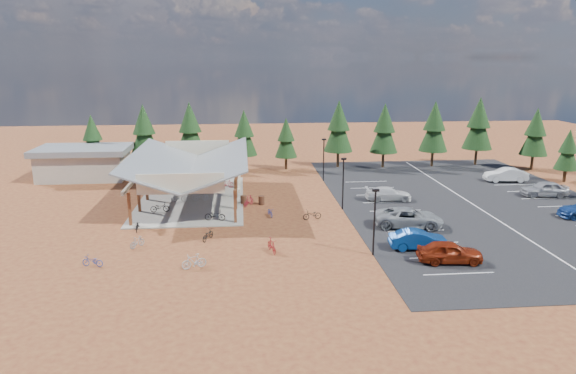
{
  "coord_description": "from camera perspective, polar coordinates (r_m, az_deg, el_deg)",
  "views": [
    {
      "loc": [
        -4.64,
        -45.5,
        14.46
      ],
      "look_at": [
        -0.25,
        3.23,
        2.08
      ],
      "focal_mm": 32.0,
      "sensor_mm": 36.0,
      "label": 1
    }
  ],
  "objects": [
    {
      "name": "bike_6",
      "position": [
        57.44,
        -9.49,
        -0.03
      ],
      "size": [
        1.73,
        0.96,
        0.86
      ],
      "primitive_type": "imported",
      "rotation": [
        0.0,
        0.0,
        1.82
      ],
      "color": "navy",
      "rests_on": "concrete_pad"
    },
    {
      "name": "asphalt_lot",
      "position": [
        55.64,
        19.64,
        -1.69
      ],
      "size": [
        27.0,
        44.0,
        0.04
      ],
      "primitive_type": "cube",
      "color": "black",
      "rests_on": "ground"
    },
    {
      "name": "car_2",
      "position": [
        46.15,
        13.26,
        -3.32
      ],
      "size": [
        6.34,
        3.7,
        1.66
      ],
      "primitive_type": "imported",
      "rotation": [
        0.0,
        0.0,
        1.4
      ],
      "color": "gray",
      "rests_on": "asphalt_lot"
    },
    {
      "name": "pine_8",
      "position": [
        74.99,
        20.43,
        6.6
      ],
      "size": [
        4.0,
        4.0,
        9.32
      ],
      "color": "#382314",
      "rests_on": "ground"
    },
    {
      "name": "bike_5",
      "position": [
        53.66,
        -9.73,
        -0.97
      ],
      "size": [
        1.69,
        0.55,
        1.01
      ],
      "primitive_type": "imported",
      "rotation": [
        0.0,
        0.0,
        1.52
      ],
      "color": "#9FA2A7",
      "rests_on": "concrete_pad"
    },
    {
      "name": "concrete_pad",
      "position": [
        54.7,
        -10.59,
        -1.32
      ],
      "size": [
        10.6,
        18.6,
        0.1
      ],
      "primitive_type": "cube",
      "color": "gray",
      "rests_on": "ground"
    },
    {
      "name": "pine_12",
      "position": [
        68.98,
        28.68,
        3.63
      ],
      "size": [
        2.73,
        2.73,
        6.35
      ],
      "color": "#382314",
      "rests_on": "ground"
    },
    {
      "name": "lamp_post_2",
      "position": [
        61.36,
        3.99,
        3.38
      ],
      "size": [
        0.5,
        0.25,
        5.14
      ],
      "color": "black",
      "rests_on": "ground"
    },
    {
      "name": "pine_0",
      "position": [
        70.86,
        -20.9,
        5.21
      ],
      "size": [
        3.18,
        3.18,
        7.41
      ],
      "color": "#382314",
      "rests_on": "ground"
    },
    {
      "name": "bike_16",
      "position": [
        47.16,
        2.71,
        -3.08
      ],
      "size": [
        1.85,
        0.99,
        0.92
      ],
      "primitive_type": "imported",
      "rotation": [
        0.0,
        0.0,
        4.94
      ],
      "color": "black",
      "rests_on": "ground"
    },
    {
      "name": "bike_14",
      "position": [
        48.13,
        -1.99,
        -2.78
      ],
      "size": [
        0.83,
        1.63,
        0.82
      ],
      "primitive_type": "imported",
      "rotation": [
        0.0,
        0.0,
        0.19
      ],
      "color": "navy",
      "rests_on": "ground"
    },
    {
      "name": "pine_1",
      "position": [
        69.03,
        -15.71,
        6.06
      ],
      "size": [
        3.74,
        3.74,
        8.71
      ],
      "color": "#382314",
      "rests_on": "ground"
    },
    {
      "name": "pine_7",
      "position": [
        71.96,
        15.95,
        6.45
      ],
      "size": [
        3.81,
        3.81,
        8.88
      ],
      "color": "#382314",
      "rests_on": "ground"
    },
    {
      "name": "pine_2",
      "position": [
        68.67,
        -10.83,
        6.4
      ],
      "size": [
        3.82,
        3.82,
        8.9
      ],
      "color": "#382314",
      "rests_on": "ground"
    },
    {
      "name": "bike_12",
      "position": [
        42.38,
        -8.91,
        -5.27
      ],
      "size": [
        1.26,
        1.85,
        0.92
      ],
      "primitive_type": "imported",
      "rotation": [
        0.0,
        0.0,
        2.74
      ],
      "color": "black",
      "rests_on": "ground"
    },
    {
      "name": "pine_3",
      "position": [
        67.8,
        -4.9,
        5.97
      ],
      "size": [
        3.38,
        3.38,
        7.88
      ],
      "color": "#382314",
      "rests_on": "ground"
    },
    {
      "name": "pine_6",
      "position": [
        69.76,
        10.66,
        6.4
      ],
      "size": [
        3.71,
        3.71,
        8.64
      ],
      "color": "#382314",
      "rests_on": "ground"
    },
    {
      "name": "ground",
      "position": [
        47.97,
        0.64,
        -3.35
      ],
      "size": [
        140.0,
        140.0,
        0.0
      ],
      "primitive_type": "plane",
      "color": "maroon",
      "rests_on": "ground"
    },
    {
      "name": "trash_bin_0",
      "position": [
        52.16,
        -4.97,
        -1.43
      ],
      "size": [
        0.6,
        0.6,
        0.9
      ],
      "primitive_type": "cylinder",
      "color": "#412517",
      "rests_on": "ground"
    },
    {
      "name": "bike_10",
      "position": [
        39.36,
        -20.9,
        -7.7
      ],
      "size": [
        1.64,
        0.9,
        0.82
      ],
      "primitive_type": "imported",
      "rotation": [
        0.0,
        0.0,
        4.47
      ],
      "color": "#1B359B",
      "rests_on": "ground"
    },
    {
      "name": "bike_11",
      "position": [
        39.35,
        -1.83,
        -6.51
      ],
      "size": [
        0.98,
        1.9,
        1.1
      ],
      "primitive_type": "imported",
      "rotation": [
        0.0,
        0.0,
        0.26
      ],
      "color": "maroon",
      "rests_on": "ground"
    },
    {
      "name": "lamp_post_1",
      "position": [
        49.81,
        6.15,
        0.79
      ],
      "size": [
        0.5,
        0.25,
        5.14
      ],
      "color": "black",
      "rests_on": "ground"
    },
    {
      "name": "bike_8",
      "position": [
        45.98,
        -16.4,
        -4.16
      ],
      "size": [
        0.73,
        1.7,
        0.87
      ],
      "primitive_type": "imported",
      "rotation": [
        0.0,
        0.0,
        0.1
      ],
      "color": "black",
      "rests_on": "ground"
    },
    {
      "name": "pine_4",
      "position": [
        67.6,
        -0.22,
        5.46
      ],
      "size": [
        2.95,
        2.95,
        6.86
      ],
      "color": "#382314",
      "rests_on": "ground"
    },
    {
      "name": "bike_4",
      "position": [
        46.94,
        -8.12,
        -3.13
      ],
      "size": [
        1.96,
        0.97,
        0.99
      ],
      "primitive_type": "imported",
      "rotation": [
        0.0,
        0.0,
        1.4
      ],
      "color": "black",
      "rests_on": "concrete_pad"
    },
    {
      "name": "trash_bin_1",
      "position": [
        51.89,
        -2.97,
        -1.48
      ],
      "size": [
        0.6,
        0.6,
        0.9
      ],
      "primitive_type": "cylinder",
      "color": "#412517",
      "rests_on": "ground"
    },
    {
      "name": "bike_13",
      "position": [
        37.05,
        -10.4,
        -8.12
      ],
      "size": [
        1.85,
        1.08,
        1.07
      ],
      "primitive_type": "imported",
      "rotation": [
        0.0,
        0.0,
        5.06
      ],
      "color": "#A0A4A9",
      "rests_on": "ground"
    },
    {
      "name": "bike_3",
      "position": [
        62.36,
        -12.27,
        1.07
      ],
      "size": [
        1.85,
        0.72,
        1.08
      ],
      "primitive_type": "imported",
      "rotation": [
        0.0,
        0.0,
        1.69
      ],
      "color": "maroon",
      "rests_on": "concrete_pad"
    },
    {
      "name": "bike_pavilion",
      "position": [
        53.83,
        -10.77,
        2.55
      ],
      "size": [
        11.65,
        19.4,
        4.97
      ],
      "color": "#5C251A",
      "rests_on": "concrete_pad"
    },
    {
      "name": "car_9",
      "position": [
        66.54,
        23.03,
        1.25
      ],
      "size": [
        5.07,
        2.26,
        1.62
      ],
      "primitive_type": "imported",
      "rotation": [
        0.0,
        0.0,
        -1.68
      ],
      "color": "white",
      "rests_on": "asphalt_lot"
    },
    {
      "name": "car_8",
      "position": [
        61.12,
        26.59,
        -0.19
      ],
      "size": [
        4.94,
        2.34,
        1.63
      ],
      "primitive_type": "imported",
      "rotation": [
        0.0,
        0.0,
        -1.66
      ],
      "color": "#93949A",
      "rests_on": "asphalt_lot"
    },
    {
      "name": "car_3",
      "position": [
        54.21,
        11.1,
        -0.74
      ],
      "size": [
        4.83,
        2.14,
        1.38
      ],
      "primitive_type": "imported",
      "rotation": [
        0.0,
        0.0,
        1.53
      ],
      "color": "silver",
      "rests_on": "asphalt_lot"
    },
    {
      "name": "bike_2",
      "position": [
        57.85,
        -11.1,
        -0.01
      ],
      "size": [
        1.71,
        0.93,
        0.85
      ],
      "primitive_type": "imported",
      "rotation": [
        0.0,
        0.0,
        1.81
      ],
      "color": "navy",
      "rests_on": "concrete_pad"
    },
    {
      "name": "pine_13",
      "position": [
        74.62,
        25.8,
        5.5
      ],
      "size": [
        3.51,
        3.51,
        8.17
      ],
      "color": "#382314",
      "rests_on": "ground"
    },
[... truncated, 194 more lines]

